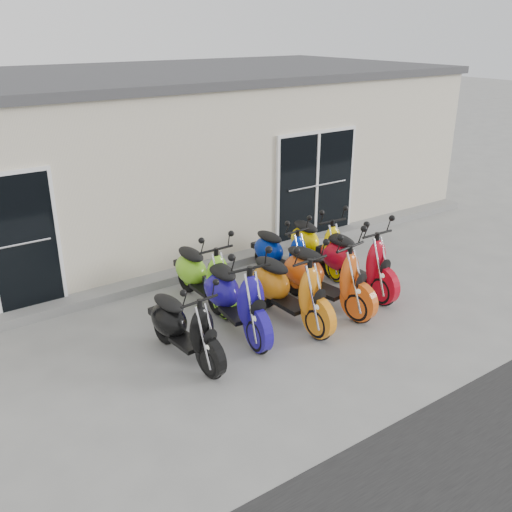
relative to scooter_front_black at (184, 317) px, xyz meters
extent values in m
plane|color=gray|center=(1.88, 0.41, -0.64)|extent=(80.00, 80.00, 0.00)
cube|color=beige|center=(1.88, 5.61, 0.96)|extent=(14.00, 6.00, 3.20)
cube|color=#3F3F42|center=(1.88, 5.61, 2.64)|extent=(14.20, 6.20, 0.16)
cube|color=gray|center=(1.88, 2.43, -0.57)|extent=(14.00, 0.40, 0.15)
cube|color=black|center=(-1.32, 2.58, 0.62)|extent=(1.07, 0.08, 2.22)
cube|color=black|center=(4.48, 2.58, 0.62)|extent=(2.02, 0.08, 2.22)
camera|label=1|loc=(-3.06, -6.06, 3.63)|focal=40.00mm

